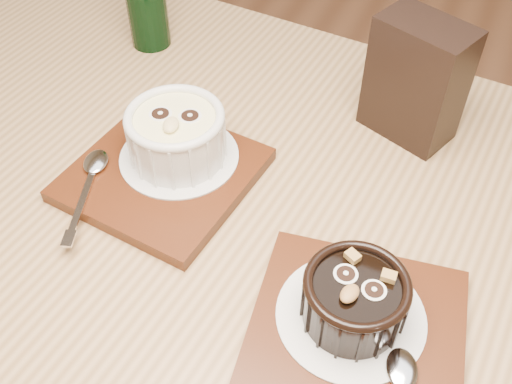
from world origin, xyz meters
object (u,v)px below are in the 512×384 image
ramekin_white (176,133)px  tray_right (355,337)px  table (230,299)px  condiment_stand (416,80)px  ramekin_dark (355,297)px  tray_left (163,175)px

ramekin_white → tray_right: bearing=-45.7°
table → condiment_stand: (0.12, 0.24, 0.16)m
ramekin_dark → ramekin_white: bearing=166.3°
ramekin_white → condiment_stand: size_ratio=0.75×
tray_right → condiment_stand: condiment_stand is taller
table → tray_left: 0.15m
table → tray_left: (-0.10, 0.06, 0.10)m
table → ramekin_dark: 0.19m
ramekin_dark → tray_left: bearing=172.0°
tray_right → condiment_stand: 0.30m
table → condiment_stand: size_ratio=9.12×
condiment_stand → tray_left: bearing=-140.0°
table → ramekin_dark: (0.13, -0.04, 0.14)m
table → ramekin_white: (-0.10, 0.08, 0.14)m
tray_left → ramekin_dark: size_ratio=2.03×
ramekin_white → ramekin_dark: ramekin_white is taller
tray_left → ramekin_white: 0.05m
table → tray_right: 0.18m
ramekin_white → condiment_stand: 0.27m
table → ramekin_dark: bearing=-14.8°
tray_left → condiment_stand: condiment_stand is taller
ramekin_dark → condiment_stand: size_ratio=0.63×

